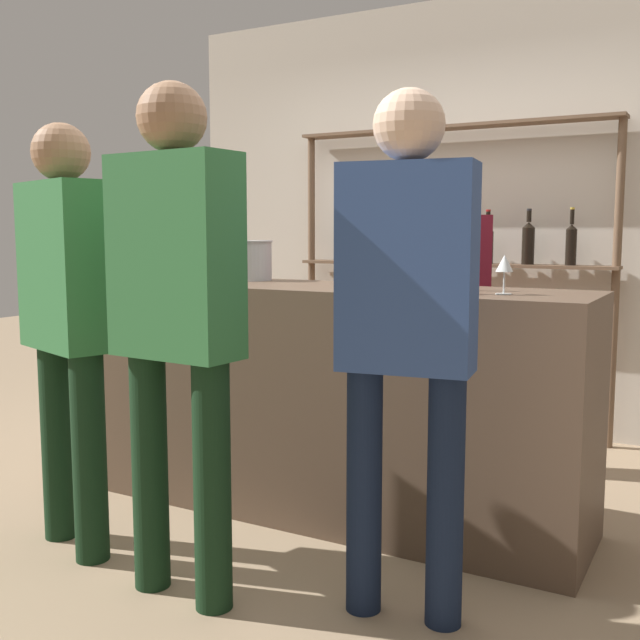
{
  "coord_description": "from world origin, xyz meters",
  "views": [
    {
      "loc": [
        1.65,
        -2.96,
        1.3
      ],
      "look_at": [
        0.0,
        0.0,
        0.9
      ],
      "focal_mm": 42.0,
      "sensor_mm": 36.0,
      "label": 1
    }
  ],
  "objects_px": {
    "customer_left": "(67,306)",
    "wine_glass": "(504,265)",
    "customer_right": "(406,313)",
    "counter_bottle_0": "(410,259)",
    "server_behind_counter": "(446,299)",
    "customer_center": "(176,302)",
    "ice_bucket": "(252,260)",
    "cork_jar": "(203,264)",
    "counter_bottle_1": "(417,261)",
    "counter_bottle_2": "(174,251)"
  },
  "relations": [
    {
      "from": "counter_bottle_0",
      "to": "cork_jar",
      "type": "height_order",
      "value": "counter_bottle_0"
    },
    {
      "from": "customer_center",
      "to": "server_behind_counter",
      "type": "distance_m",
      "value": 1.98
    },
    {
      "from": "customer_left",
      "to": "customer_center",
      "type": "relative_size",
      "value": 0.96
    },
    {
      "from": "counter_bottle_2",
      "to": "customer_left",
      "type": "height_order",
      "value": "customer_left"
    },
    {
      "from": "customer_left",
      "to": "customer_center",
      "type": "height_order",
      "value": "customer_center"
    },
    {
      "from": "counter_bottle_0",
      "to": "counter_bottle_1",
      "type": "bearing_deg",
      "value": 102.71
    },
    {
      "from": "counter_bottle_1",
      "to": "customer_left",
      "type": "height_order",
      "value": "customer_left"
    },
    {
      "from": "wine_glass",
      "to": "server_behind_counter",
      "type": "height_order",
      "value": "server_behind_counter"
    },
    {
      "from": "counter_bottle_0",
      "to": "counter_bottle_2",
      "type": "height_order",
      "value": "counter_bottle_2"
    },
    {
      "from": "wine_glass",
      "to": "counter_bottle_1",
      "type": "bearing_deg",
      "value": 171.36
    },
    {
      "from": "counter_bottle_0",
      "to": "customer_right",
      "type": "bearing_deg",
      "value": -68.48
    },
    {
      "from": "server_behind_counter",
      "to": "counter_bottle_2",
      "type": "bearing_deg",
      "value": -76.15
    },
    {
      "from": "counter_bottle_1",
      "to": "customer_right",
      "type": "relative_size",
      "value": 0.19
    },
    {
      "from": "counter_bottle_0",
      "to": "customer_left",
      "type": "height_order",
      "value": "customer_left"
    },
    {
      "from": "counter_bottle_1",
      "to": "counter_bottle_2",
      "type": "height_order",
      "value": "counter_bottle_2"
    },
    {
      "from": "counter_bottle_1",
      "to": "ice_bucket",
      "type": "distance_m",
      "value": 0.96
    },
    {
      "from": "customer_right",
      "to": "customer_center",
      "type": "relative_size",
      "value": 0.97
    },
    {
      "from": "cork_jar",
      "to": "counter_bottle_1",
      "type": "bearing_deg",
      "value": -5.03
    },
    {
      "from": "counter_bottle_1",
      "to": "customer_center",
      "type": "relative_size",
      "value": 0.18
    },
    {
      "from": "counter_bottle_2",
      "to": "ice_bucket",
      "type": "xyz_separation_m",
      "value": [
        0.52,
        -0.02,
        -0.04
      ]
    },
    {
      "from": "counter_bottle_2",
      "to": "server_behind_counter",
      "type": "distance_m",
      "value": 1.51
    },
    {
      "from": "customer_center",
      "to": "server_behind_counter",
      "type": "height_order",
      "value": "customer_center"
    },
    {
      "from": "cork_jar",
      "to": "customer_right",
      "type": "bearing_deg",
      "value": -29.28
    },
    {
      "from": "customer_right",
      "to": "server_behind_counter",
      "type": "bearing_deg",
      "value": 6.97
    },
    {
      "from": "ice_bucket",
      "to": "customer_center",
      "type": "height_order",
      "value": "customer_center"
    },
    {
      "from": "cork_jar",
      "to": "customer_left",
      "type": "xyz_separation_m",
      "value": [
        0.07,
        -0.96,
        -0.13
      ]
    },
    {
      "from": "server_behind_counter",
      "to": "customer_center",
      "type": "bearing_deg",
      "value": -26.96
    },
    {
      "from": "customer_right",
      "to": "customer_left",
      "type": "bearing_deg",
      "value": 87.3
    },
    {
      "from": "counter_bottle_0",
      "to": "counter_bottle_2",
      "type": "xyz_separation_m",
      "value": [
        -1.51,
        0.37,
        0.0
      ]
    },
    {
      "from": "customer_center",
      "to": "server_behind_counter",
      "type": "xyz_separation_m",
      "value": [
        0.28,
        1.95,
        -0.13
      ]
    },
    {
      "from": "counter_bottle_0",
      "to": "customer_right",
      "type": "distance_m",
      "value": 0.59
    },
    {
      "from": "ice_bucket",
      "to": "customer_center",
      "type": "xyz_separation_m",
      "value": [
        0.46,
        -1.13,
        -0.1
      ]
    },
    {
      "from": "wine_glass",
      "to": "counter_bottle_0",
      "type": "bearing_deg",
      "value": -159.87
    },
    {
      "from": "counter_bottle_1",
      "to": "customer_left",
      "type": "relative_size",
      "value": 0.19
    },
    {
      "from": "counter_bottle_0",
      "to": "customer_right",
      "type": "height_order",
      "value": "customer_right"
    },
    {
      "from": "ice_bucket",
      "to": "cork_jar",
      "type": "bearing_deg",
      "value": -168.41
    },
    {
      "from": "customer_right",
      "to": "customer_center",
      "type": "height_order",
      "value": "customer_center"
    },
    {
      "from": "counter_bottle_1",
      "to": "cork_jar",
      "type": "xyz_separation_m",
      "value": [
        -1.21,
        0.11,
        -0.04
      ]
    },
    {
      "from": "server_behind_counter",
      "to": "customer_left",
      "type": "bearing_deg",
      "value": -45.67
    },
    {
      "from": "counter_bottle_0",
      "to": "customer_left",
      "type": "bearing_deg",
      "value": -150.62
    },
    {
      "from": "customer_left",
      "to": "wine_glass",
      "type": "bearing_deg",
      "value": -43.97
    },
    {
      "from": "counter_bottle_2",
      "to": "ice_bucket",
      "type": "relative_size",
      "value": 1.67
    },
    {
      "from": "customer_right",
      "to": "customer_center",
      "type": "bearing_deg",
      "value": 100.28
    },
    {
      "from": "counter_bottle_1",
      "to": "server_behind_counter",
      "type": "height_order",
      "value": "server_behind_counter"
    },
    {
      "from": "ice_bucket",
      "to": "cork_jar",
      "type": "height_order",
      "value": "ice_bucket"
    },
    {
      "from": "ice_bucket",
      "to": "customer_center",
      "type": "distance_m",
      "value": 1.22
    },
    {
      "from": "counter_bottle_2",
      "to": "wine_glass",
      "type": "distance_m",
      "value": 1.87
    },
    {
      "from": "counter_bottle_2",
      "to": "server_behind_counter",
      "type": "bearing_deg",
      "value": 32.77
    },
    {
      "from": "cork_jar",
      "to": "customer_left",
      "type": "relative_size",
      "value": 0.09
    },
    {
      "from": "counter_bottle_2",
      "to": "customer_left",
      "type": "bearing_deg",
      "value": -72.79
    }
  ]
}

